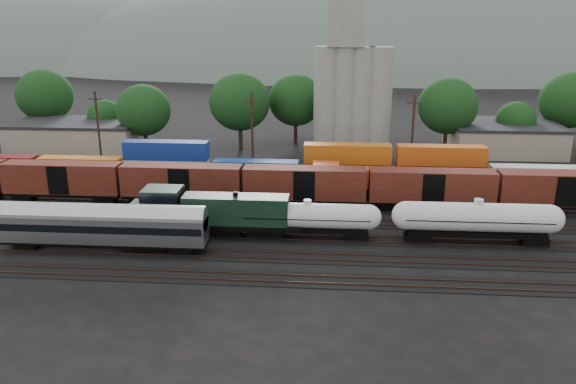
# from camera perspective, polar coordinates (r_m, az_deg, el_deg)

# --- Properties ---
(ground) EXTENTS (600.00, 600.00, 0.00)m
(ground) POSITION_cam_1_polar(r_m,az_deg,el_deg) (65.32, 4.26, -3.14)
(ground) COLOR black
(tracks) EXTENTS (180.00, 33.20, 0.20)m
(tracks) POSITION_cam_1_polar(r_m,az_deg,el_deg) (65.30, 4.26, -3.10)
(tracks) COLOR black
(tracks) RESTS_ON ground
(green_locomotive) EXTENTS (18.89, 3.33, 5.00)m
(green_locomotive) POSITION_cam_1_polar(r_m,az_deg,el_deg) (61.10, -8.37, -1.94)
(green_locomotive) COLOR black
(green_locomotive) RESTS_ON ground
(tank_car_a) EXTENTS (15.66, 2.80, 4.10)m
(tank_car_a) POSITION_cam_1_polar(r_m,az_deg,el_deg) (59.82, 1.98, -2.57)
(tank_car_a) COLOR white
(tank_car_a) RESTS_ON ground
(tank_car_b) EXTENTS (17.61, 3.15, 4.61)m
(tank_car_b) POSITION_cam_1_polar(r_m,az_deg,el_deg) (61.64, 18.64, -2.62)
(tank_car_b) COLOR white
(tank_car_b) RESTS_ON ground
(passenger_coach) EXTENTS (21.24, 2.62, 4.82)m
(passenger_coach) POSITION_cam_1_polar(r_m,az_deg,el_deg) (59.42, -18.37, -3.10)
(passenger_coach) COLOR silver
(passenger_coach) RESTS_ON ground
(orange_locomotive) EXTENTS (17.03, 2.84, 4.26)m
(orange_locomotive) POSITION_cam_1_polar(r_m,az_deg,el_deg) (74.15, 7.15, 1.29)
(orange_locomotive) COLOR black
(orange_locomotive) RESTS_ON ground
(boxcar_string) EXTENTS (138.20, 2.90, 4.20)m
(boxcar_string) POSITION_cam_1_polar(r_m,az_deg,el_deg) (69.13, 1.70, 0.81)
(boxcar_string) COLOR black
(boxcar_string) RESTS_ON ground
(container_wall) EXTENTS (160.56, 2.60, 5.80)m
(container_wall) POSITION_cam_1_polar(r_m,az_deg,el_deg) (79.24, -1.28, 2.45)
(container_wall) COLOR black
(container_wall) RESTS_ON ground
(grain_silo) EXTENTS (13.40, 5.00, 29.00)m
(grain_silo) POSITION_cam_1_polar(r_m,az_deg,el_deg) (97.90, 6.49, 10.53)
(grain_silo) COLOR gray
(grain_silo) RESTS_ON ground
(industrial_sheds) EXTENTS (119.38, 17.26, 5.10)m
(industrial_sheds) POSITION_cam_1_polar(r_m,az_deg,el_deg) (98.77, 8.27, 5.40)
(industrial_sheds) COLOR #9E937F
(industrial_sheds) RESTS_ON ground
(tree_band) EXTENTS (162.68, 20.34, 13.59)m
(tree_band) POSITION_cam_1_polar(r_m,az_deg,el_deg) (101.08, 7.89, 8.70)
(tree_band) COLOR black
(tree_band) RESTS_ON ground
(utility_poles) EXTENTS (122.20, 0.36, 12.00)m
(utility_poles) POSITION_cam_1_polar(r_m,az_deg,el_deg) (84.81, 4.44, 6.06)
(utility_poles) COLOR black
(utility_poles) RESTS_ON ground
(distant_hills) EXTENTS (860.00, 286.00, 130.00)m
(distant_hills) POSITION_cam_1_polar(r_m,az_deg,el_deg) (324.97, 8.72, 9.63)
(distant_hills) COLOR #59665B
(distant_hills) RESTS_ON ground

